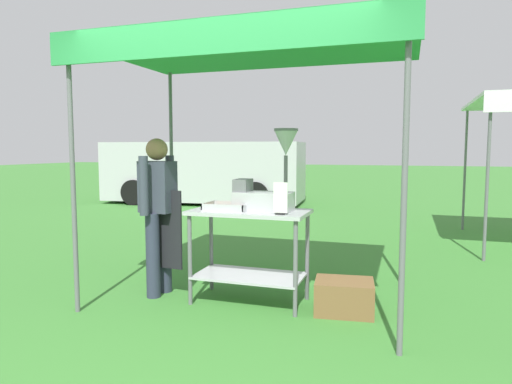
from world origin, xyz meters
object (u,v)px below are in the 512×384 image
object	(u,v)px
stall_canopy	(253,55)
supply_crate	(344,297)
donut_fryer	(268,184)
menu_sign	(280,201)
van_silver	(205,171)
donut_cart	(250,236)
vendor	(158,208)
donut_tray	(227,208)

from	to	relation	value
stall_canopy	supply_crate	distance (m)	2.44
donut_fryer	supply_crate	xyz separation A→B (m)	(0.75, -0.04, -1.02)
menu_sign	van_silver	size ratio (longest dim) A/B	0.05
stall_canopy	donut_fryer	distance (m)	1.25
donut_fryer	supply_crate	world-z (taller)	donut_fryer
donut_cart	donut_fryer	distance (m)	0.54
stall_canopy	menu_sign	distance (m)	1.44
donut_cart	vendor	bearing A→B (deg)	-175.71
menu_sign	donut_tray	bearing A→B (deg)	166.99
supply_crate	van_silver	distance (m)	9.01
vendor	van_silver	size ratio (longest dim) A/B	0.29
menu_sign	supply_crate	xyz separation A→B (m)	(0.56, 0.17, -0.89)
donut_tray	supply_crate	distance (m)	1.38
van_silver	donut_fryer	bearing A→B (deg)	-61.25
donut_cart	donut_tray	size ratio (longest dim) A/B	2.67
donut_tray	donut_fryer	size ratio (longest dim) A/B	0.55
menu_sign	supply_crate	world-z (taller)	menu_sign
donut_tray	donut_fryer	world-z (taller)	donut_fryer
donut_tray	van_silver	size ratio (longest dim) A/B	0.08
donut_fryer	donut_tray	bearing A→B (deg)	-168.43
stall_canopy	supply_crate	bearing A→B (deg)	-7.01
donut_fryer	menu_sign	world-z (taller)	donut_fryer
donut_fryer	van_silver	distance (m)	8.57
supply_crate	van_silver	xyz separation A→B (m)	(-4.87, 7.55, 0.73)
vendor	supply_crate	xyz separation A→B (m)	(1.88, 0.06, -0.75)
supply_crate	van_silver	size ratio (longest dim) A/B	0.10
stall_canopy	vendor	world-z (taller)	stall_canopy
donut_cart	van_silver	bearing A→B (deg)	117.63
donut_fryer	supply_crate	size ratio (longest dim) A/B	1.37
van_silver	donut_tray	bearing A→B (deg)	-63.81
donut_cart	supply_crate	bearing A→B (deg)	-0.91
donut_cart	menu_sign	distance (m)	0.56
donut_tray	donut_fryer	xyz separation A→B (m)	(0.39, 0.08, 0.24)
donut_cart	van_silver	xyz separation A→B (m)	(-3.94, 7.53, 0.22)
donut_tray	supply_crate	bearing A→B (deg)	2.15
menu_sign	supply_crate	size ratio (longest dim) A/B	0.51
donut_cart	stall_canopy	bearing A→B (deg)	90.00
donut_fryer	vendor	world-z (taller)	donut_fryer
menu_sign	vendor	bearing A→B (deg)	174.91
donut_cart	vendor	xyz separation A→B (m)	(-0.96, -0.07, 0.25)
stall_canopy	donut_fryer	xyz separation A→B (m)	(0.18, -0.08, -1.24)
stall_canopy	donut_cart	world-z (taller)	stall_canopy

